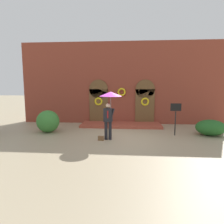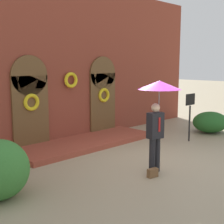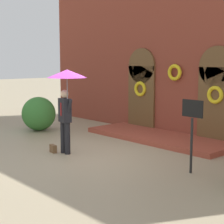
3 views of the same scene
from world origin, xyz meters
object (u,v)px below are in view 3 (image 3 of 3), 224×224
at_px(person_with_umbrella, 66,86).
at_px(sign_post, 192,124).
at_px(handbag, 53,149).
at_px(shrub_left, 39,114).

relative_size(person_with_umbrella, sign_post, 1.37).
height_order(handbag, sign_post, sign_post).
bearing_deg(handbag, person_with_umbrella, 36.38).
bearing_deg(sign_post, person_with_umbrella, -161.82).
bearing_deg(sign_post, handbag, -161.01).
bearing_deg(person_with_umbrella, sign_post, 18.18).
distance_m(sign_post, shrub_left, 7.07).
xyz_separation_m(handbag, sign_post, (3.81, 1.31, 1.05)).
relative_size(handbag, shrub_left, 0.22).
height_order(sign_post, shrub_left, sign_post).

